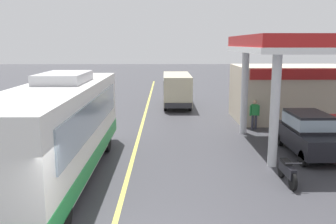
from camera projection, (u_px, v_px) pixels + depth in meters
name	position (u px, v px, depth m)	size (l,w,h in m)	color
ground	(146.00, 109.00, 27.27)	(120.00, 120.00, 0.00)	#38383D
lane_divider_stripe	(143.00, 123.00, 22.35)	(0.16, 50.00, 0.01)	#D8CC4C
coach_bus_main	(59.00, 131.00, 12.88)	(2.60, 11.04, 3.69)	white
gas_station_roadside	(304.00, 81.00, 20.84)	(9.10, 11.95, 5.10)	#B21E1E
car_at_pump	(308.00, 132.00, 15.84)	(1.70, 4.20, 1.82)	black
minibus_opposing_lane	(177.00, 87.00, 28.11)	(2.04, 6.13, 2.44)	#BFB799
motorcycle_parked_forecourt	(287.00, 171.00, 12.62)	(0.55, 1.80, 0.92)	black
pedestrian_near_pump	(254.00, 113.00, 20.49)	(0.55, 0.22, 1.66)	#33333F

